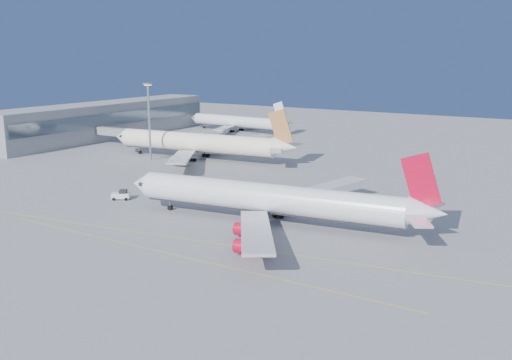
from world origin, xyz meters
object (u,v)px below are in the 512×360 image
Objects in this scene: airliner_third at (237,122)px; light_mast at (149,115)px; airliner_virgin at (273,199)px; airliner_etihad at (200,143)px; pushback_tug at (121,195)px.

light_mast is at bearing -75.66° from airliner_third.
airliner_virgin reaches higher than airliner_third.
pushback_tug is (16.47, -54.41, -4.51)m from airliner_etihad.
airliner_virgin is 2.75× the size of light_mast.
airliner_third is at bearing 79.04° from pushback_tug.
airliner_third is (-87.20, 118.52, -0.75)m from airliner_virgin.
airliner_virgin is at bearing -30.24° from light_mast.
airliner_etihad is 71.98m from airliner_third.
airliner_virgin is 1.27× the size of airliner_third.
airliner_etihad is (-58.78, 52.40, 0.34)m from airliner_virgin.
airliner_virgin is 1.00× the size of airliner_etihad.
airliner_etihad is 14.55× the size of pushback_tug.
airliner_third is at bearing 119.09° from airliner_virgin.
pushback_tug is at bearing -79.55° from airliner_etihad.
airliner_etihad reaches higher than airliner_virgin.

